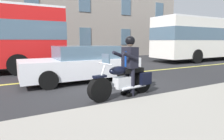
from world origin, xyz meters
name	(u,v)px	position (x,y,z in m)	size (l,w,h in m)	color
ground_plane	(109,86)	(0.00, 0.00, 0.00)	(80.00, 80.00, 0.00)	#28282B
lane_center_stripe	(88,77)	(0.00, -2.00, 0.01)	(60.00, 0.16, 0.01)	#E5DB4C
motorcycle_main	(124,81)	(0.17, 1.30, 0.45)	(2.22, 0.79, 1.26)	black
rider_main	(129,60)	(-0.01, 1.27, 1.04)	(0.68, 0.61, 1.74)	black
bus_far	(211,37)	(-11.90, -4.30, 1.87)	(11.05, 2.70, 3.30)	white
car_silver	(83,64)	(0.46, -1.39, 0.69)	(4.60, 1.92, 1.40)	white
building_backdrop	(74,3)	(-3.29, -14.00, 5.48)	(22.24, 6.06, 10.96)	gray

